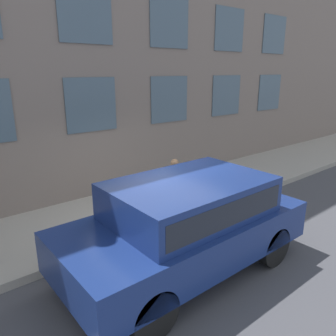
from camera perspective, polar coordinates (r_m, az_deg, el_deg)
The scene contains 5 objects.
ground_plane at distance 7.50m, azimuth -2.31°, elevation -11.60°, with size 80.00×80.00×0.00m, color #47474C.
sidewalk at distance 8.49m, azimuth -7.93°, elevation -7.63°, with size 2.73×60.00×0.17m.
fire_hydrant at distance 7.94m, azimuth -1.20°, elevation -5.38°, with size 0.28×0.40×0.80m.
person at distance 8.23m, azimuth 1.16°, elevation -1.86°, with size 0.31×0.20×1.28m.
parked_truck_navy_near at distance 5.91m, azimuth 3.27°, elevation -8.90°, with size 2.10×4.54×1.72m.
Camera 1 is at (-5.30, 3.95, 3.55)m, focal length 35.00 mm.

